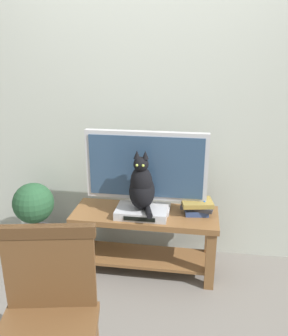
# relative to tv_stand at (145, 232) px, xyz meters

# --- Properties ---
(ground_plane) EXTENTS (12.00, 12.00, 0.00)m
(ground_plane) POSITION_rel_tv_stand_xyz_m (-0.02, -0.62, -0.34)
(ground_plane) COLOR slate
(back_wall) EXTENTS (7.00, 0.12, 2.80)m
(back_wall) POSITION_rel_tv_stand_xyz_m (-0.02, 0.41, 1.06)
(back_wall) COLOR #B7BCB2
(back_wall) RESTS_ON ground
(tv_stand) EXTENTS (1.11, 0.40, 0.51)m
(tv_stand) POSITION_rel_tv_stand_xyz_m (0.00, 0.00, 0.00)
(tv_stand) COLOR brown
(tv_stand) RESTS_ON ground
(tv) EXTENTS (0.92, 0.20, 0.62)m
(tv) POSITION_rel_tv_stand_xyz_m (0.00, 0.05, 0.50)
(tv) COLOR #B7B7BC
(tv) RESTS_ON tv_stand
(media_box) EXTENTS (0.38, 0.25, 0.06)m
(media_box) POSITION_rel_tv_stand_xyz_m (-0.01, -0.05, 0.19)
(media_box) COLOR #BCBCC1
(media_box) RESTS_ON tv_stand
(cat) EXTENTS (0.20, 0.29, 0.46)m
(cat) POSITION_rel_tv_stand_xyz_m (-0.01, -0.06, 0.40)
(cat) COLOR black
(cat) RESTS_ON media_box
(wooden_chair) EXTENTS (0.54, 0.54, 0.93)m
(wooden_chair) POSITION_rel_tv_stand_xyz_m (-0.28, -1.17, 0.20)
(wooden_chair) COLOR brown
(wooden_chair) RESTS_ON ground
(book_stack) EXTENTS (0.26, 0.21, 0.11)m
(book_stack) POSITION_rel_tv_stand_xyz_m (0.39, 0.05, 0.22)
(book_stack) COLOR #33477A
(book_stack) RESTS_ON tv_stand
(potted_plant) EXTENTS (0.33, 0.33, 0.67)m
(potted_plant) POSITION_rel_tv_stand_xyz_m (-0.93, 0.04, 0.02)
(potted_plant) COLOR #47474C
(potted_plant) RESTS_ON ground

